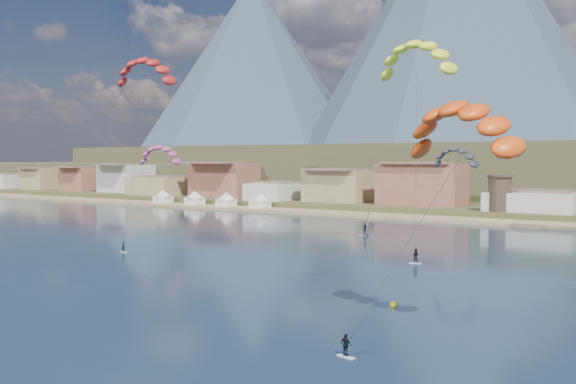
{
  "coord_description": "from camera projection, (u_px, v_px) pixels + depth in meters",
  "views": [
    {
      "loc": [
        44.55,
        -35.65,
        14.25
      ],
      "look_at": [
        0.0,
        32.0,
        10.0
      ],
      "focal_mm": 39.48,
      "sensor_mm": 36.0,
      "label": 1
    }
  ],
  "objects": [
    {
      "name": "ground",
      "position": [
        86.0,
        323.0,
        54.95
      ],
      "size": [
        2400.0,
        2400.0,
        0.0
      ],
      "primitive_type": "plane",
      "color": "black",
      "rests_on": "ground"
    },
    {
      "name": "beach",
      "position": [
        467.0,
        221.0,
        143.34
      ],
      "size": [
        2200.0,
        12.0,
        0.9
      ],
      "color": "tan",
      "rests_on": "ground"
    },
    {
      "name": "town",
      "position": [
        345.0,
        181.0,
        178.25
      ],
      "size": [
        400.0,
        24.0,
        12.0
      ],
      "color": "silver",
      "rests_on": "ground"
    },
    {
      "name": "watchtower",
      "position": [
        500.0,
        193.0,
        146.95
      ],
      "size": [
        5.82,
        5.82,
        8.6
      ],
      "color": "#47382D",
      "rests_on": "ground"
    },
    {
      "name": "beach_tents",
      "position": [
        210.0,
        195.0,
        185.04
      ],
      "size": [
        43.4,
        6.4,
        5.0
      ],
      "color": "white",
      "rests_on": "ground"
    },
    {
      "name": "kitesurfer_red",
      "position": [
        146.0,
        68.0,
        103.48
      ],
      "size": [
        11.52,
        11.98,
        31.9
      ],
      "color": "silver",
      "rests_on": "ground"
    },
    {
      "name": "kitesurfer_yellow",
      "position": [
        417.0,
        54.0,
        96.0
      ],
      "size": [
        13.67,
        14.82,
        33.51
      ],
      "color": "silver",
      "rests_on": "ground"
    },
    {
      "name": "kitesurfer_orange",
      "position": [
        462.0,
        121.0,
        50.06
      ],
      "size": [
        11.45,
        14.31,
        20.9
      ],
      "color": "silver",
      "rests_on": "ground"
    },
    {
      "name": "distant_kite_pink",
      "position": [
        160.0,
        152.0,
        145.86
      ],
      "size": [
        11.16,
        7.49,
        19.24
      ],
      "color": "#262626",
      "rests_on": "ground"
    },
    {
      "name": "distant_kite_dark",
      "position": [
        456.0,
        154.0,
        116.45
      ],
      "size": [
        9.19,
        6.17,
        18.18
      ],
      "color": "#262626",
      "rests_on": "ground"
    },
    {
      "name": "windsurfer",
      "position": [
        366.0,
        228.0,
        116.89
      ],
      "size": [
        2.77,
        3.02,
        4.81
      ],
      "color": "silver",
      "rests_on": "ground"
    },
    {
      "name": "buoy",
      "position": [
        393.0,
        305.0,
        61.11
      ],
      "size": [
        0.76,
        0.76,
        0.76
      ],
      "color": "#FFFD1A",
      "rests_on": "ground"
    }
  ]
}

